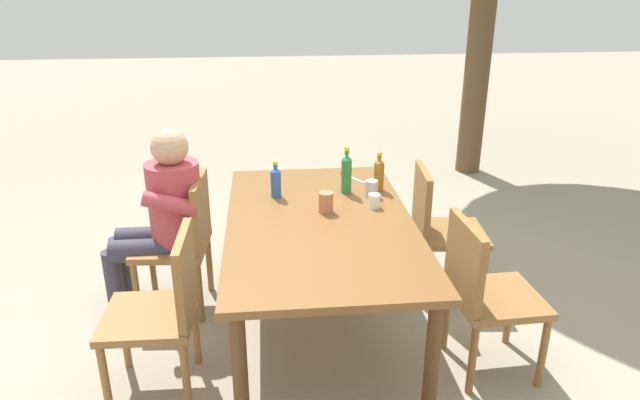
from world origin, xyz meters
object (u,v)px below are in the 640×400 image
(bottle_blue, at_px, (276,182))
(bottle_amber, at_px, (379,174))
(cup_terracotta, at_px, (326,202))
(cup_steel, at_px, (372,189))
(chair_near_right, at_px, (164,306))
(chair_near_left, at_px, (184,237))
(dining_table, at_px, (320,233))
(table_knife, at_px, (351,177))
(person_in_white_shirt, at_px, (163,213))
(chair_far_right, at_px, (484,289))
(cup_white, at_px, (374,201))
(bottle_green, at_px, (346,173))
(chair_far_left, at_px, (439,225))

(bottle_blue, bearing_deg, bottle_amber, 94.76)
(cup_terracotta, relative_size, cup_steel, 1.13)
(chair_near_right, bearing_deg, chair_near_left, -179.99)
(dining_table, height_order, table_knife, table_knife)
(person_in_white_shirt, xyz_separation_m, bottle_amber, (-0.04, 1.33, 0.19))
(chair_near_right, bearing_deg, person_in_white_shirt, -172.16)
(bottle_blue, bearing_deg, chair_far_right, 53.30)
(cup_white, bearing_deg, bottle_green, -153.29)
(chair_near_left, xyz_separation_m, chair_far_left, (-0.01, 1.63, 0.00))
(dining_table, bearing_deg, cup_steel, 132.68)
(chair_near_right, relative_size, table_knife, 4.02)
(dining_table, bearing_deg, bottle_green, 153.36)
(dining_table, relative_size, cup_steel, 16.93)
(chair_near_left, bearing_deg, chair_near_right, 0.01)
(person_in_white_shirt, relative_size, cup_white, 14.50)
(bottle_green, bearing_deg, bottle_amber, 97.02)
(chair_near_right, xyz_separation_m, bottle_amber, (-0.83, 1.22, 0.36))
(cup_terracotta, relative_size, table_knife, 0.54)
(cup_terracotta, distance_m, cup_steel, 0.37)
(chair_near_right, bearing_deg, cup_steel, 121.77)
(chair_near_right, relative_size, bottle_blue, 3.83)
(cup_terracotta, bearing_deg, bottle_blue, -133.82)
(chair_near_right, relative_size, cup_terracotta, 7.39)
(chair_far_left, xyz_separation_m, cup_white, (0.25, -0.48, 0.29))
(person_in_white_shirt, xyz_separation_m, cup_steel, (0.08, 1.27, 0.14))
(chair_near_left, distance_m, chair_far_left, 1.63)
(chair_far_right, bearing_deg, chair_far_left, 179.98)
(person_in_white_shirt, bearing_deg, chair_near_right, 7.84)
(dining_table, bearing_deg, chair_near_right, -63.91)
(cup_terracotta, bearing_deg, cup_white, 97.68)
(chair_near_left, relative_size, cup_white, 10.70)
(chair_near_right, bearing_deg, bottle_green, 128.34)
(bottle_blue, xyz_separation_m, cup_white, (0.23, 0.56, -0.06))
(chair_near_right, distance_m, bottle_blue, 1.03)
(dining_table, xyz_separation_m, chair_near_right, (0.40, -0.81, -0.17))
(bottle_blue, height_order, cup_white, bottle_blue)
(chair_far_right, xyz_separation_m, bottle_amber, (-0.83, -0.40, 0.36))
(person_in_white_shirt, distance_m, bottle_blue, 0.72)
(chair_far_left, xyz_separation_m, chair_near_right, (0.80, -1.63, 0.00))
(bottle_blue, distance_m, cup_terracotta, 0.38)
(chair_far_right, bearing_deg, chair_near_right, -90.07)
(bottle_blue, height_order, bottle_green, bottle_green)
(person_in_white_shirt, distance_m, bottle_amber, 1.35)
(bottle_amber, distance_m, cup_steel, 0.14)
(chair_near_left, xyz_separation_m, chair_far_right, (0.79, 1.63, 0.00))
(cup_steel, height_order, table_knife, cup_steel)
(dining_table, xyz_separation_m, bottle_green, (-0.41, 0.20, 0.21))
(bottle_green, bearing_deg, cup_terracotta, -28.43)
(person_in_white_shirt, height_order, cup_white, person_in_white_shirt)
(chair_near_left, distance_m, chair_near_right, 0.79)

